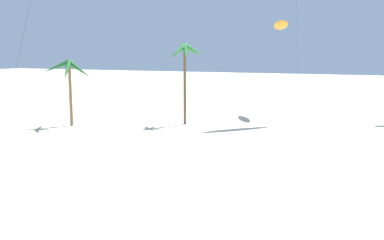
% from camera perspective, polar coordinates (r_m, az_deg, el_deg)
% --- Properties ---
extents(palm_tree_0, '(4.88, 4.86, 6.79)m').
position_cam_1_polar(palm_tree_0, '(45.33, -15.94, 6.11)').
color(palm_tree_0, olive).
rests_on(palm_tree_0, ground).
extents(palm_tree_1, '(3.67, 3.75, 8.44)m').
position_cam_1_polar(palm_tree_1, '(44.47, -0.96, 8.59)').
color(palm_tree_1, brown).
rests_on(palm_tree_1, ground).
extents(flying_kite_1, '(5.62, 12.09, 11.37)m').
position_cam_1_polar(flying_kite_1, '(52.84, 11.69, 12.25)').
color(flying_kite_1, orange).
rests_on(flying_kite_1, ground).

